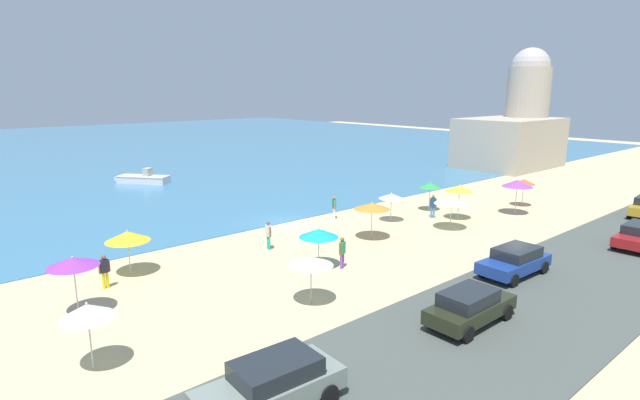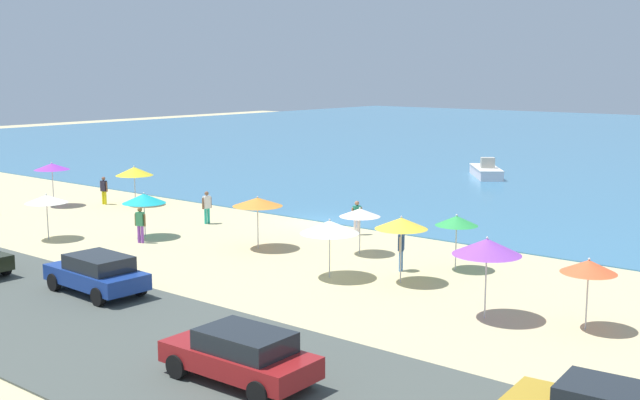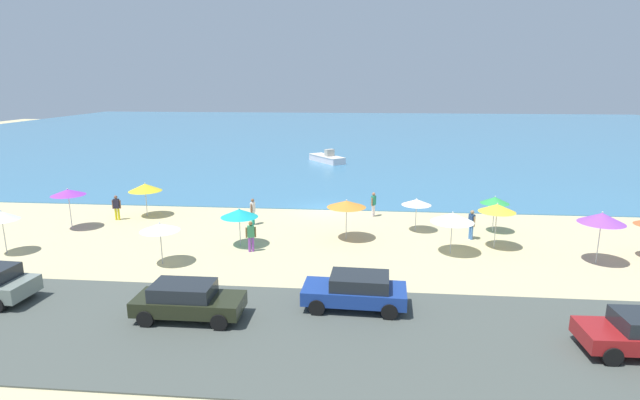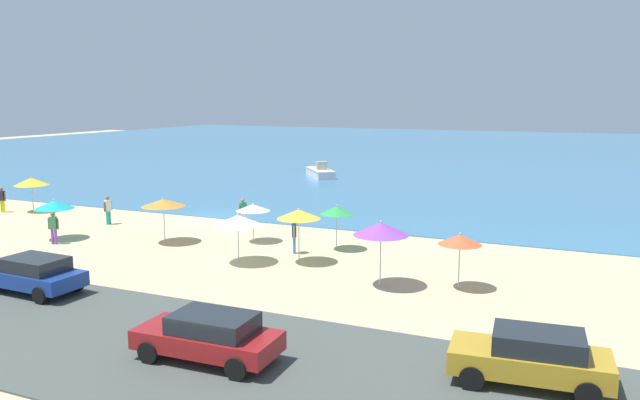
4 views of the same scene
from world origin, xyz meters
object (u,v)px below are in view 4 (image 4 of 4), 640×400
object	(u,v)px
beach_umbrella_1	(54,205)
beach_umbrella_8	(337,210)
parked_car_0	(209,335)
beach_umbrella_7	(299,214)
beach_umbrella_10	(238,220)
parked_car_1	(532,357)
beach_umbrella_5	(31,182)
bather_1	(243,211)
bather_4	(294,234)
bather_0	(108,209)
beach_umbrella_6	(381,229)
skiff_nearshore	(320,172)
bather_3	(53,226)
parked_car_4	(33,274)
beach_umbrella_3	(253,208)
bather_2	(2,198)
beach_umbrella_2	(163,203)
beach_umbrella_4	(460,240)

from	to	relation	value
beach_umbrella_1	beach_umbrella_8	bearing A→B (deg)	14.99
parked_car_0	beach_umbrella_7	bearing A→B (deg)	102.27
beach_umbrella_10	parked_car_1	bearing A→B (deg)	-29.40
beach_umbrella_5	bather_1	distance (m)	15.44
beach_umbrella_10	bather_4	size ratio (longest dim) A/B	1.33
beach_umbrella_10	parked_car_1	size ratio (longest dim) A/B	0.55
beach_umbrella_1	bather_0	bearing A→B (deg)	93.19
beach_umbrella_6	skiff_nearshore	xyz separation A→B (m)	(-16.14, 30.64, -1.91)
bather_0	bather_3	bearing A→B (deg)	-78.25
parked_car_1	skiff_nearshore	bearing A→B (deg)	121.07
parked_car_1	parked_car_4	world-z (taller)	parked_car_1
beach_umbrella_8	parked_car_4	bearing A→B (deg)	-125.48
beach_umbrella_6	parked_car_1	size ratio (longest dim) A/B	0.64
beach_umbrella_10	bather_1	size ratio (longest dim) A/B	1.39
beach_umbrella_10	beach_umbrella_3	bearing A→B (deg)	110.64
bather_0	parked_car_0	bearing A→B (deg)	-40.41
beach_umbrella_10	parked_car_4	distance (m)	8.74
beach_umbrella_8	beach_umbrella_6	bearing A→B (deg)	-51.58
beach_umbrella_7	bather_2	world-z (taller)	beach_umbrella_7
parked_car_0	parked_car_4	xyz separation A→B (m)	(-9.78, 2.57, 0.01)
beach_umbrella_6	bather_4	bearing A→B (deg)	148.22
bather_1	beach_umbrella_2	bearing A→B (deg)	-107.26
beach_umbrella_3	beach_umbrella_4	distance (m)	12.16
bather_1	bather_0	bearing A→B (deg)	-160.59
parked_car_0	bather_4	bearing A→B (deg)	105.13
parked_car_1	beach_umbrella_4	bearing A→B (deg)	114.01
beach_umbrella_2	beach_umbrella_5	distance (m)	14.24
bather_3	beach_umbrella_4	bearing A→B (deg)	2.37
beach_umbrella_1	parked_car_0	bearing A→B (deg)	-31.22
beach_umbrella_8	bather_1	xyz separation A→B (m)	(-7.20, 3.01, -1.07)
beach_umbrella_1	beach_umbrella_4	bearing A→B (deg)	-0.15
beach_umbrella_2	bather_2	bearing A→B (deg)	169.79
beach_umbrella_10	bather_1	world-z (taller)	beach_umbrella_10
parked_car_1	parked_car_4	bearing A→B (deg)	178.55
bather_0	beach_umbrella_2	bearing A→B (deg)	-22.51
beach_umbrella_6	beach_umbrella_7	bearing A→B (deg)	156.98
beach_umbrella_6	bather_2	distance (m)	28.61
beach_umbrella_5	beach_umbrella_7	xyz separation A→B (m)	(21.92, -4.62, 0.27)
beach_umbrella_6	beach_umbrella_4	bearing A→B (deg)	18.36
beach_umbrella_3	bather_3	bearing A→B (deg)	-153.08
beach_umbrella_6	beach_umbrella_7	world-z (taller)	beach_umbrella_6
beach_umbrella_5	beach_umbrella_10	xyz separation A→B (m)	(19.38, -5.74, -0.01)
beach_umbrella_2	beach_umbrella_8	xyz separation A→B (m)	(8.83, 2.22, -0.11)
beach_umbrella_7	skiff_nearshore	world-z (taller)	beach_umbrella_7
beach_umbrella_2	skiff_nearshore	world-z (taller)	beach_umbrella_2
beach_umbrella_8	bather_0	size ratio (longest dim) A/B	1.33
beach_umbrella_10	beach_umbrella_2	bearing A→B (deg)	161.27
bather_1	bather_2	size ratio (longest dim) A/B	1.00
beach_umbrella_4	bather_3	distance (m)	20.77
beach_umbrella_7	bather_0	distance (m)	14.72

